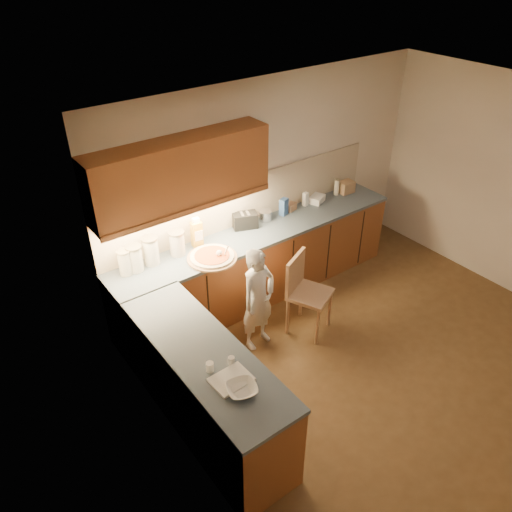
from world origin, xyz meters
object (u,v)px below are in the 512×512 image
child (258,299)px  toaster (245,220)px  wooden_chair (304,289)px  oil_jug (197,233)px  pizza_on_board (212,257)px

child → toaster: 1.08m
wooden_chair → oil_jug: (-0.77, 0.96, 0.53)m
pizza_on_board → oil_jug: oil_jug is taller
child → wooden_chair: bearing=-19.7°
oil_jug → toaster: oil_jug is taller
wooden_chair → toaster: 1.09m
wooden_chair → toaster: size_ratio=2.89×
toaster → pizza_on_board: bearing=-132.2°
pizza_on_board → oil_jug: 0.35m
pizza_on_board → child: (0.21, -0.54, -0.34)m
pizza_on_board → wooden_chair: bearing=-39.3°
toaster → child: bearing=-96.8°
child → pizza_on_board: bearing=101.9°
wooden_chair → oil_jug: bearing=103.8°
pizza_on_board → wooden_chair: (0.78, -0.64, -0.39)m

